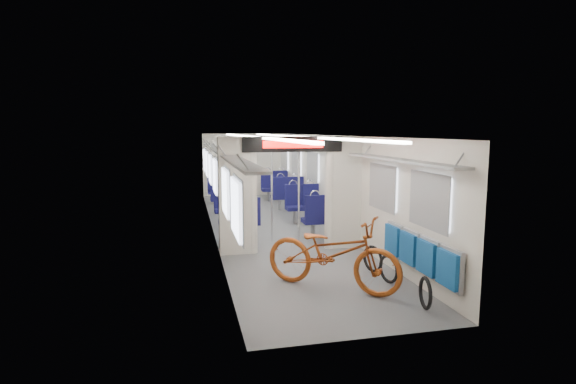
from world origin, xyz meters
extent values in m
plane|color=#515456|center=(0.00, 0.00, 0.00)|extent=(12.00, 12.00, 0.00)
cube|color=silver|center=(-1.45, 0.00, 1.15)|extent=(0.02, 12.00, 2.30)
cube|color=silver|center=(1.45, 0.00, 1.15)|extent=(0.02, 12.00, 2.30)
cube|color=silver|center=(0.00, 6.00, 1.15)|extent=(2.90, 0.02, 2.30)
cube|color=silver|center=(0.00, -6.00, 1.15)|extent=(2.90, 0.02, 2.30)
cube|color=silver|center=(0.00, 0.00, 2.30)|extent=(2.90, 12.00, 0.02)
cube|color=white|center=(-0.55, 0.00, 2.27)|extent=(0.12, 11.40, 0.04)
cube|color=white|center=(0.55, 0.00, 2.27)|extent=(0.12, 11.40, 0.04)
cube|color=silver|center=(-1.12, -2.00, 1.00)|extent=(0.65, 0.18, 2.00)
cube|color=silver|center=(1.12, -2.00, 1.00)|extent=(0.65, 0.18, 2.00)
cube|color=silver|center=(0.00, -2.00, 2.15)|extent=(2.90, 0.18, 0.30)
cylinder|color=silver|center=(-0.80, -2.00, 1.00)|extent=(0.20, 0.20, 2.00)
cylinder|color=silver|center=(0.80, -2.00, 1.00)|extent=(0.20, 0.20, 2.00)
cube|color=black|center=(0.00, -2.11, 2.15)|extent=(2.00, 0.03, 0.30)
cube|color=#FF0C07|center=(0.00, -2.13, 2.15)|extent=(1.20, 0.02, 0.14)
cube|color=silver|center=(-1.42, -4.80, 1.40)|extent=(0.04, 1.00, 0.75)
cube|color=silver|center=(1.42, -4.80, 1.40)|extent=(0.04, 1.00, 0.75)
cube|color=silver|center=(-1.42, -3.20, 1.40)|extent=(0.04, 1.00, 0.75)
cube|color=silver|center=(1.42, -3.20, 1.40)|extent=(0.04, 1.00, 0.75)
cube|color=silver|center=(-1.42, -0.50, 1.40)|extent=(0.04, 1.00, 0.75)
cube|color=silver|center=(1.42, -0.50, 1.40)|extent=(0.04, 1.00, 0.75)
cube|color=silver|center=(-1.42, 1.40, 1.40)|extent=(0.04, 1.00, 0.75)
cube|color=silver|center=(1.42, 1.40, 1.40)|extent=(0.04, 1.00, 0.75)
cube|color=silver|center=(-1.42, 3.30, 1.40)|extent=(0.04, 1.00, 0.75)
cube|color=silver|center=(1.42, 3.30, 1.40)|extent=(0.04, 1.00, 0.75)
cube|color=silver|center=(-1.42, 5.10, 1.40)|extent=(0.04, 1.00, 0.75)
cube|color=silver|center=(1.42, 5.10, 1.40)|extent=(0.04, 1.00, 0.75)
cube|color=gray|center=(-1.27, -4.00, 1.95)|extent=(0.30, 3.60, 0.04)
cube|color=gray|center=(1.27, -4.00, 1.95)|extent=(0.30, 3.60, 0.04)
cube|color=gray|center=(-1.27, 2.00, 1.95)|extent=(0.30, 7.60, 0.04)
cube|color=gray|center=(1.27, 2.00, 1.95)|extent=(0.30, 7.60, 0.04)
cube|color=gray|center=(0.00, 5.94, 1.00)|extent=(0.90, 0.05, 2.00)
imported|color=#974115|center=(0.09, -4.32, 0.57)|extent=(2.15, 1.97, 1.14)
cube|color=gray|center=(1.38, -5.47, 0.58)|extent=(0.06, 0.51, 0.57)
cube|color=navy|center=(1.32, -5.47, 0.58)|extent=(0.06, 0.46, 0.48)
cube|color=gray|center=(1.38, -4.92, 0.58)|extent=(0.06, 0.51, 0.57)
cube|color=navy|center=(1.32, -4.92, 0.58)|extent=(0.06, 0.46, 0.48)
cube|color=gray|center=(1.38, -4.37, 0.58)|extent=(0.06, 0.51, 0.57)
cube|color=navy|center=(1.32, -4.37, 0.58)|extent=(0.06, 0.46, 0.48)
cube|color=gray|center=(1.38, -3.82, 0.58)|extent=(0.06, 0.51, 0.57)
cube|color=navy|center=(1.32, -3.82, 0.58)|extent=(0.06, 0.46, 0.48)
torus|color=black|center=(1.08, -5.35, 0.20)|extent=(0.13, 0.45, 0.45)
torus|color=black|center=(1.05, -4.27, 0.21)|extent=(0.15, 0.46, 0.46)
torus|color=black|center=(1.03, -3.69, 0.21)|extent=(0.20, 0.46, 0.47)
cube|color=#0F0E3F|center=(-0.70, -0.92, 0.40)|extent=(0.42, 0.39, 0.10)
cylinder|color=gray|center=(-0.70, -0.92, 0.17)|extent=(0.10, 0.10, 0.35)
cube|color=#0F0E3F|center=(-0.70, -1.08, 0.71)|extent=(0.42, 0.08, 0.52)
torus|color=silver|center=(-0.70, -1.08, 0.97)|extent=(0.22, 0.03, 0.22)
cube|color=#0F0E3F|center=(-0.70, 0.68, 0.40)|extent=(0.42, 0.39, 0.10)
cylinder|color=gray|center=(-0.70, 0.68, 0.17)|extent=(0.10, 0.10, 0.35)
cube|color=#0F0E3F|center=(-0.70, 0.84, 0.71)|extent=(0.42, 0.08, 0.52)
torus|color=silver|center=(-0.70, 0.84, 0.97)|extent=(0.22, 0.03, 0.22)
cube|color=#0F0E3F|center=(-1.17, -0.92, 0.40)|extent=(0.42, 0.39, 0.10)
cylinder|color=gray|center=(-1.17, -0.92, 0.17)|extent=(0.10, 0.10, 0.35)
cube|color=#0F0E3F|center=(-1.17, -1.08, 0.71)|extent=(0.42, 0.08, 0.52)
torus|color=silver|center=(-1.17, -1.08, 0.97)|extent=(0.22, 0.03, 0.22)
cube|color=#0F0E3F|center=(-1.17, 0.68, 0.40)|extent=(0.42, 0.39, 0.10)
cylinder|color=gray|center=(-1.17, 0.68, 0.17)|extent=(0.10, 0.10, 0.35)
cube|color=#0F0E3F|center=(-1.17, 0.84, 0.71)|extent=(0.42, 0.08, 0.52)
torus|color=silver|center=(-1.17, 0.84, 0.97)|extent=(0.22, 0.03, 0.22)
cube|color=#0F0E3F|center=(0.70, -1.10, 0.40)|extent=(0.45, 0.42, 0.10)
cylinder|color=gray|center=(0.70, -1.10, 0.17)|extent=(0.10, 0.10, 0.35)
cube|color=#0F0E3F|center=(0.70, -1.27, 0.73)|extent=(0.45, 0.08, 0.55)
torus|color=silver|center=(0.70, -1.27, 1.00)|extent=(0.23, 0.03, 0.23)
cube|color=#0F0E3F|center=(0.70, 0.61, 0.40)|extent=(0.45, 0.42, 0.10)
cylinder|color=gray|center=(0.70, 0.61, 0.17)|extent=(0.10, 0.10, 0.35)
cube|color=#0F0E3F|center=(0.70, 0.79, 0.73)|extent=(0.45, 0.08, 0.55)
torus|color=silver|center=(0.70, 0.79, 1.00)|extent=(0.23, 0.03, 0.23)
cube|color=#0F0E3F|center=(1.17, -1.10, 0.40)|extent=(0.45, 0.42, 0.10)
cylinder|color=gray|center=(1.17, -1.10, 0.17)|extent=(0.10, 0.10, 0.35)
cube|color=#0F0E3F|center=(1.17, -1.27, 0.73)|extent=(0.45, 0.08, 0.55)
torus|color=silver|center=(1.17, -1.27, 1.00)|extent=(0.23, 0.03, 0.23)
cube|color=#0F0E3F|center=(1.17, 0.61, 0.40)|extent=(0.45, 0.42, 0.10)
cylinder|color=gray|center=(1.17, 0.61, 0.17)|extent=(0.10, 0.10, 0.35)
cube|color=#0F0E3F|center=(1.17, 0.79, 0.73)|extent=(0.45, 0.08, 0.55)
torus|color=silver|center=(1.17, 0.79, 1.00)|extent=(0.23, 0.03, 0.23)
cube|color=#0F0E3F|center=(-0.70, 2.64, 0.40)|extent=(0.41, 0.38, 0.10)
cylinder|color=gray|center=(-0.70, 2.64, 0.17)|extent=(0.10, 0.10, 0.35)
cube|color=#0F0E3F|center=(-0.70, 2.49, 0.70)|extent=(0.41, 0.07, 0.50)
torus|color=silver|center=(-0.70, 2.49, 0.95)|extent=(0.21, 0.03, 0.21)
cube|color=#0F0E3F|center=(-0.70, 4.18, 0.40)|extent=(0.41, 0.38, 0.10)
cylinder|color=gray|center=(-0.70, 4.18, 0.17)|extent=(0.10, 0.10, 0.35)
cube|color=#0F0E3F|center=(-0.70, 4.33, 0.70)|extent=(0.41, 0.07, 0.50)
torus|color=silver|center=(-0.70, 4.33, 0.95)|extent=(0.21, 0.03, 0.21)
cube|color=#0F0E3F|center=(-1.17, 2.64, 0.40)|extent=(0.41, 0.38, 0.10)
cylinder|color=gray|center=(-1.17, 2.64, 0.17)|extent=(0.10, 0.10, 0.35)
cube|color=#0F0E3F|center=(-1.17, 2.49, 0.70)|extent=(0.41, 0.07, 0.50)
torus|color=silver|center=(-1.17, 2.49, 0.95)|extent=(0.21, 0.03, 0.21)
cube|color=#0F0E3F|center=(-1.17, 4.18, 0.40)|extent=(0.41, 0.38, 0.10)
cylinder|color=gray|center=(-1.17, 4.18, 0.17)|extent=(0.10, 0.10, 0.35)
cube|color=#0F0E3F|center=(-1.17, 4.33, 0.70)|extent=(0.41, 0.07, 0.50)
torus|color=silver|center=(-1.17, 4.33, 0.95)|extent=(0.21, 0.03, 0.21)
cube|color=#0F0E3F|center=(0.70, 2.60, 0.40)|extent=(0.48, 0.45, 0.10)
cylinder|color=gray|center=(0.70, 2.60, 0.17)|extent=(0.10, 0.10, 0.35)
cube|color=#0F0E3F|center=(0.70, 2.42, 0.74)|extent=(0.48, 0.08, 0.58)
torus|color=silver|center=(0.70, 2.42, 1.03)|extent=(0.24, 0.03, 0.24)
cube|color=#0F0E3F|center=(0.70, 4.40, 0.40)|extent=(0.48, 0.45, 0.10)
cylinder|color=gray|center=(0.70, 4.40, 0.17)|extent=(0.10, 0.10, 0.35)
cube|color=#0F0E3F|center=(0.70, 4.58, 0.74)|extent=(0.48, 0.08, 0.58)
torus|color=silver|center=(0.70, 4.58, 1.03)|extent=(0.24, 0.03, 0.24)
cube|color=#0F0E3F|center=(1.17, 2.60, 0.40)|extent=(0.48, 0.45, 0.10)
cylinder|color=gray|center=(1.17, 2.60, 0.17)|extent=(0.10, 0.10, 0.35)
cube|color=#0F0E3F|center=(1.17, 2.42, 0.74)|extent=(0.48, 0.08, 0.58)
torus|color=silver|center=(1.17, 2.42, 1.03)|extent=(0.24, 0.03, 0.24)
cube|color=#0F0E3F|center=(1.17, 4.40, 0.40)|extent=(0.48, 0.45, 0.10)
cylinder|color=gray|center=(1.17, 4.40, 0.17)|extent=(0.10, 0.10, 0.35)
cube|color=#0F0E3F|center=(1.17, 4.58, 0.74)|extent=(0.48, 0.08, 0.58)
torus|color=silver|center=(1.17, 4.58, 1.03)|extent=(0.24, 0.03, 0.24)
cylinder|color=silver|center=(-0.25, -1.17, 1.15)|extent=(0.04, 0.04, 2.30)
cylinder|color=silver|center=(0.23, -1.68, 1.15)|extent=(0.04, 0.04, 2.30)
cylinder|color=silver|center=(-0.33, 1.90, 1.15)|extent=(0.04, 0.04, 2.30)
cylinder|color=silver|center=(0.26, 1.53, 1.15)|extent=(0.04, 0.04, 2.30)
camera|label=1|loc=(-2.05, -10.65, 2.42)|focal=28.00mm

